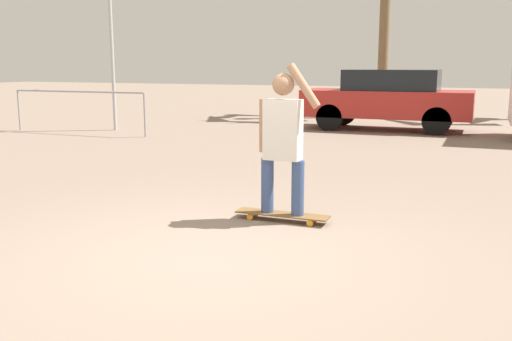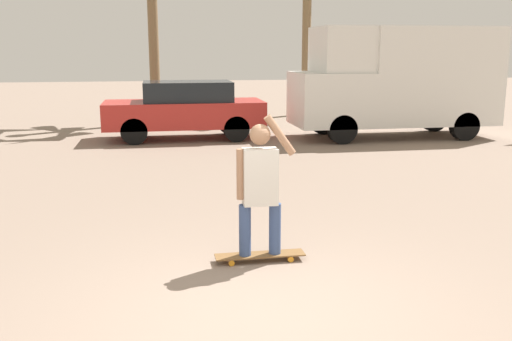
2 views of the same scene
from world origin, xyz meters
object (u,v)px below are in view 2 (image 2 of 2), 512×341
Objects in this scene: skateboard at (260,255)px; parked_car_red at (185,109)px; person_skateboarder at (260,182)px; camper_van at (398,79)px.

parked_car_red reaches higher than skateboard.
person_skateboarder is at bearing -87.85° from parked_car_red.
person_skateboarder is at bearing 180.00° from skateboard.
person_skateboarder is 0.38× the size of parked_car_red.
parked_car_red is (-0.36, 9.52, -0.13)m from person_skateboarder.
camper_van is (5.52, 8.84, 1.57)m from skateboard.
skateboard is at bearing -122.00° from camper_van.
person_skateboarder is 0.29× the size of camper_van.
skateboard is 0.89m from person_skateboarder.
person_skateboarder is 10.44m from camper_van.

